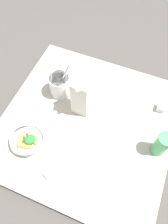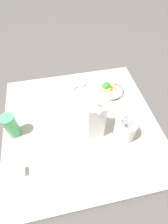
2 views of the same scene
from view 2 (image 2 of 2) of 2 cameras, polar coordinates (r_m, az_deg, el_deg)
The scene contains 8 objects.
ground_plane at distance 1.10m, azimuth -1.00°, elevation -4.75°, with size 6.00×6.00×0.00m, color #4C4742.
countertop at distance 1.08m, azimuth -1.01°, elevation -4.19°, with size 0.92×0.92×0.04m.
fruit_bowl at distance 1.22m, azimuth 8.01°, elevation 7.59°, with size 0.18×0.18×0.08m.
milk_carton at distance 0.91m, azimuth 3.68°, elevation -1.53°, with size 0.09×0.09×0.29m.
yogurt_tub at distance 0.98m, azimuth 13.32°, elevation -5.19°, with size 0.13×0.12×0.24m.
drinking_cup at distance 1.04m, azimuth -22.74°, elevation -4.07°, with size 0.08×0.08×0.16m.
spice_jar at distance 0.96m, azimuth -19.92°, elevation -17.83°, with size 0.04×0.04×0.04m.
measuring_scoop at distance 1.27m, azimuth -1.00°, elevation 8.99°, with size 0.09×0.06×0.02m.
Camera 2 is at (-0.11, -0.59, 0.92)m, focal length 28.00 mm.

